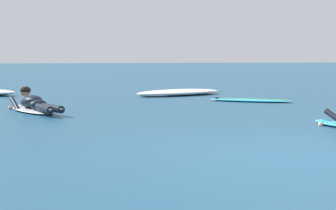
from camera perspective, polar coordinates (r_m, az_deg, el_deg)
name	(u,v)px	position (r m, az deg, el deg)	size (l,w,h in m)	color
ground_plane	(157,96)	(17.05, -1.03, 0.84)	(120.00, 120.00, 0.00)	navy
surfer_far	(34,105)	(12.61, -12.24, -0.01)	(1.22, 2.42, 0.53)	silver
drifting_surfboard	(250,100)	(15.16, 7.58, 0.44)	(2.02, 1.54, 0.16)	#2DB2D1
whitewater_back	(179,93)	(17.32, 1.00, 1.16)	(2.85, 1.92, 0.17)	white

